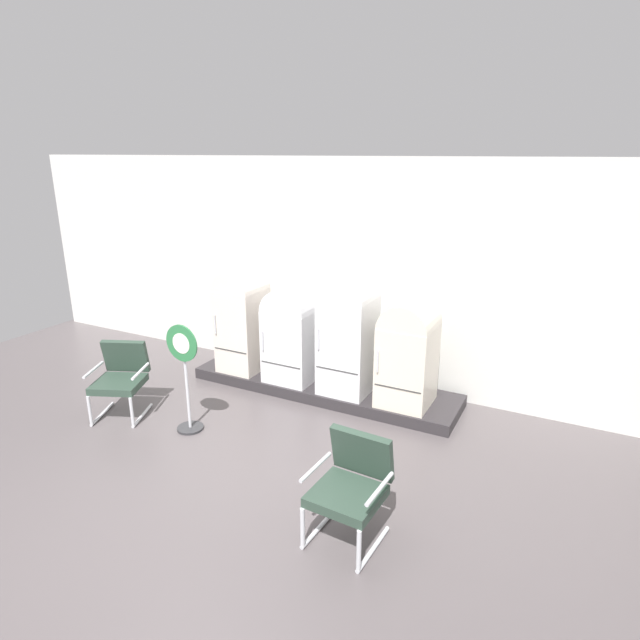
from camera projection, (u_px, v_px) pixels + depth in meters
ground at (177, 518)px, 4.93m from camera, size 12.00×10.00×0.05m
back_wall at (344, 271)px, 7.53m from camera, size 11.76×0.12×3.18m
display_plinth at (323, 386)px, 7.46m from camera, size 3.81×0.95×0.15m
refrigerator_0 at (242, 317)px, 7.64m from camera, size 0.59×0.66×1.50m
refrigerator_1 at (291, 332)px, 7.28m from camera, size 0.66×0.61×1.35m
refrigerator_2 at (348, 330)px, 6.90m from camera, size 0.64×0.69×1.61m
refrigerator_3 at (408, 350)px, 6.59m from camera, size 0.64×0.70×1.36m
armchair_left at (121, 375)px, 6.70m from camera, size 0.80×0.84×0.94m
armchair_right at (352, 483)px, 4.53m from camera, size 0.67×0.70×0.94m
sign_stand at (186, 381)px, 6.25m from camera, size 0.45×0.32×1.35m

